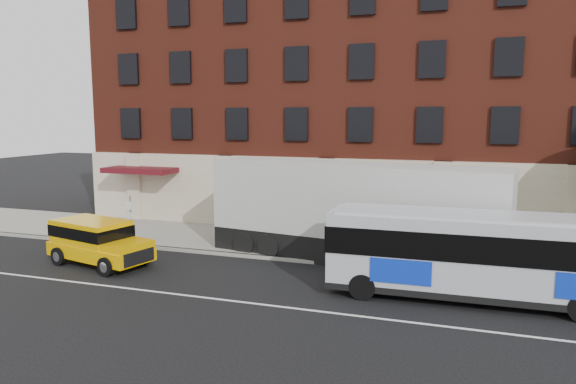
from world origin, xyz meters
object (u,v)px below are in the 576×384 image
(sign_pole, at_px, (130,217))
(yellow_suv, at_px, (96,239))
(city_bus, at_px, (494,254))
(shipping_container, at_px, (353,214))

(sign_pole, relative_size, yellow_suv, 0.48)
(sign_pole, relative_size, city_bus, 0.22)
(city_bus, distance_m, yellow_suv, 16.09)
(yellow_suv, height_order, shipping_container, shipping_container)
(city_bus, relative_size, shipping_container, 0.86)
(city_bus, distance_m, shipping_container, 6.78)
(city_bus, bearing_deg, sign_pole, 170.07)
(yellow_suv, relative_size, shipping_container, 0.39)
(sign_pole, distance_m, shipping_container, 11.02)
(city_bus, xyz_separation_m, shipping_container, (-5.65, 3.73, 0.43))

